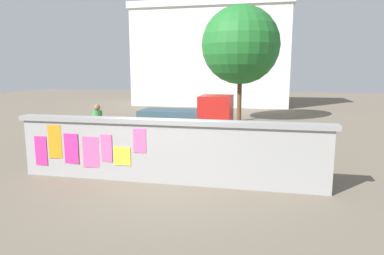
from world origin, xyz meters
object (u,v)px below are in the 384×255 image
(person_walking, at_px, (98,122))
(bicycle_near, at_px, (290,159))
(motorcycle, at_px, (285,139))
(auto_rickshaw_truck, at_px, (191,119))
(tree_roadside, at_px, (241,45))

(person_walking, bearing_deg, bicycle_near, -12.62)
(motorcycle, bearing_deg, auto_rickshaw_truck, 162.80)
(motorcycle, relative_size, bicycle_near, 1.11)
(auto_rickshaw_truck, xyz_separation_m, tree_roadside, (1.43, 6.05, 3.26))
(bicycle_near, relative_size, tree_roadside, 0.27)
(motorcycle, height_order, person_walking, person_walking)
(auto_rickshaw_truck, bearing_deg, tree_roadside, 76.69)
(motorcycle, xyz_separation_m, tree_roadside, (-2.12, 7.15, 3.70))
(person_walking, bearing_deg, auto_rickshaw_truck, 33.92)
(tree_roadside, bearing_deg, bicycle_near, -77.39)
(auto_rickshaw_truck, relative_size, motorcycle, 1.90)
(motorcycle, bearing_deg, bicycle_near, -89.67)
(bicycle_near, bearing_deg, motorcycle, 90.33)
(tree_roadside, bearing_deg, motorcycle, -73.51)
(motorcycle, distance_m, bicycle_near, 2.37)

